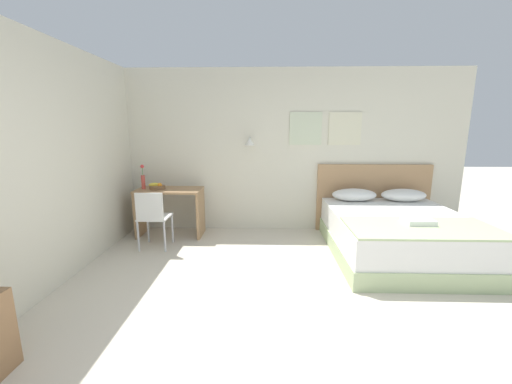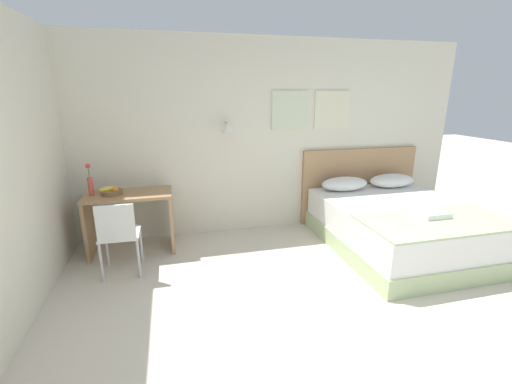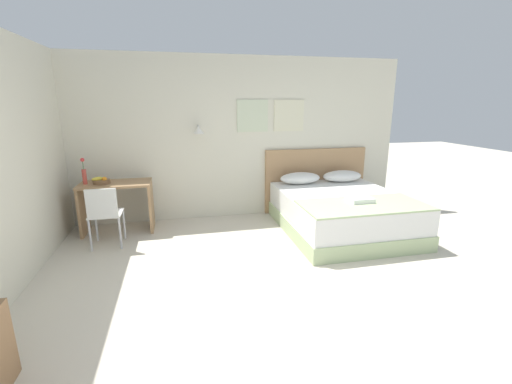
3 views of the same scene
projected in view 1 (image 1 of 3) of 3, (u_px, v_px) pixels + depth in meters
name	position (u px, v px, depth m)	size (l,w,h in m)	color
ground_plane	(301.00, 342.00, 2.55)	(24.00, 24.00, 0.00)	beige
wall_back	(284.00, 151.00, 5.19)	(5.91, 0.31, 2.65)	beige
bed	(398.00, 235.00, 4.25)	(1.74, 2.08, 0.57)	#B2C693
headboard	(373.00, 198.00, 5.24)	(1.86, 0.06, 1.12)	#A87F56
pillow_left	(354.00, 195.00, 4.98)	(0.70, 0.37, 0.20)	white
pillow_right	(404.00, 195.00, 4.95)	(0.70, 0.37, 0.20)	white
throw_blanket	(422.00, 228.00, 3.60)	(1.69, 0.83, 0.02)	#B2C693
folded_towel_near_foot	(418.00, 221.00, 3.73)	(0.32, 0.28, 0.06)	white
desk	(170.00, 204.00, 5.01)	(1.01, 0.54, 0.76)	#A87F56
desk_chair	(153.00, 215.00, 4.42)	(0.41, 0.41, 0.85)	white
fruit_bowl	(157.00, 187.00, 4.94)	(0.26, 0.24, 0.10)	brown
flower_vase	(143.00, 179.00, 4.94)	(0.06, 0.06, 0.39)	#D14C42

